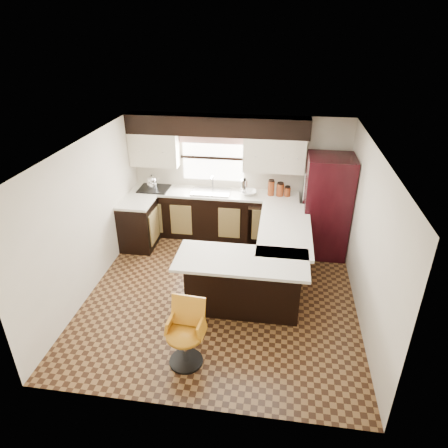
% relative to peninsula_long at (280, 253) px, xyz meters
% --- Properties ---
extents(floor, '(4.40, 4.40, 0.00)m').
position_rel_peninsula_long_xyz_m(floor, '(-0.90, -0.62, -0.45)').
color(floor, '#49301A').
rests_on(floor, ground).
extents(ceiling, '(4.40, 4.40, 0.00)m').
position_rel_peninsula_long_xyz_m(ceiling, '(-0.90, -0.62, 1.95)').
color(ceiling, silver).
rests_on(ceiling, wall_back).
extents(wall_back, '(4.40, 0.00, 4.40)m').
position_rel_peninsula_long_xyz_m(wall_back, '(-0.90, 1.58, 0.75)').
color(wall_back, beige).
rests_on(wall_back, floor).
extents(wall_front, '(4.40, 0.00, 4.40)m').
position_rel_peninsula_long_xyz_m(wall_front, '(-0.90, -2.83, 0.75)').
color(wall_front, beige).
rests_on(wall_front, floor).
extents(wall_left, '(0.00, 4.40, 4.40)m').
position_rel_peninsula_long_xyz_m(wall_left, '(-3.00, -0.62, 0.75)').
color(wall_left, beige).
rests_on(wall_left, floor).
extents(wall_right, '(0.00, 4.40, 4.40)m').
position_rel_peninsula_long_xyz_m(wall_right, '(1.20, -0.62, 0.75)').
color(wall_right, beige).
rests_on(wall_right, floor).
extents(base_cab_back, '(3.30, 0.60, 0.90)m').
position_rel_peninsula_long_xyz_m(base_cab_back, '(-1.35, 1.28, 0.00)').
color(base_cab_back, black).
rests_on(base_cab_back, floor).
extents(base_cab_left, '(0.60, 0.70, 0.90)m').
position_rel_peninsula_long_xyz_m(base_cab_left, '(-2.70, 0.62, 0.00)').
color(base_cab_left, black).
rests_on(base_cab_left, floor).
extents(counter_back, '(3.30, 0.60, 0.04)m').
position_rel_peninsula_long_xyz_m(counter_back, '(-1.35, 1.28, 0.47)').
color(counter_back, silver).
rests_on(counter_back, base_cab_back).
extents(counter_left, '(0.60, 0.70, 0.04)m').
position_rel_peninsula_long_xyz_m(counter_left, '(-2.70, 0.62, 0.47)').
color(counter_left, silver).
rests_on(counter_left, base_cab_left).
extents(soffit, '(3.40, 0.35, 0.36)m').
position_rel_peninsula_long_xyz_m(soffit, '(-1.30, 1.40, 1.77)').
color(soffit, black).
rests_on(soffit, wall_back).
extents(upper_cab_left, '(0.94, 0.35, 0.64)m').
position_rel_peninsula_long_xyz_m(upper_cab_left, '(-2.52, 1.40, 1.27)').
color(upper_cab_left, beige).
rests_on(upper_cab_left, wall_back).
extents(upper_cab_right, '(1.14, 0.35, 0.64)m').
position_rel_peninsula_long_xyz_m(upper_cab_right, '(-0.22, 1.40, 1.27)').
color(upper_cab_right, beige).
rests_on(upper_cab_right, wall_back).
extents(window_pane, '(1.20, 0.02, 0.90)m').
position_rel_peninsula_long_xyz_m(window_pane, '(-1.40, 1.56, 1.10)').
color(window_pane, white).
rests_on(window_pane, wall_back).
extents(valance, '(1.30, 0.06, 0.18)m').
position_rel_peninsula_long_xyz_m(valance, '(-1.40, 1.52, 1.49)').
color(valance, '#D19B93').
rests_on(valance, wall_back).
extents(sink, '(0.75, 0.45, 0.03)m').
position_rel_peninsula_long_xyz_m(sink, '(-1.40, 1.25, 0.51)').
color(sink, '#B2B2B7').
rests_on(sink, counter_back).
extents(dishwasher, '(0.58, 0.03, 0.78)m').
position_rel_peninsula_long_xyz_m(dishwasher, '(-0.35, 0.99, -0.02)').
color(dishwasher, black).
rests_on(dishwasher, floor).
extents(cooktop, '(0.58, 0.50, 0.02)m').
position_rel_peninsula_long_xyz_m(cooktop, '(-2.55, 1.25, 0.51)').
color(cooktop, black).
rests_on(cooktop, counter_back).
extents(peninsula_long, '(0.60, 1.95, 0.90)m').
position_rel_peninsula_long_xyz_m(peninsula_long, '(0.00, 0.00, 0.00)').
color(peninsula_long, black).
rests_on(peninsula_long, floor).
extents(peninsula_return, '(1.65, 0.60, 0.90)m').
position_rel_peninsula_long_xyz_m(peninsula_return, '(-0.53, -0.97, 0.00)').
color(peninsula_return, black).
rests_on(peninsula_return, floor).
extents(counter_pen_long, '(0.84, 1.95, 0.04)m').
position_rel_peninsula_long_xyz_m(counter_pen_long, '(0.05, 0.00, 0.47)').
color(counter_pen_long, silver).
rests_on(counter_pen_long, peninsula_long).
extents(counter_pen_return, '(1.89, 0.84, 0.04)m').
position_rel_peninsula_long_xyz_m(counter_pen_return, '(-0.55, -1.06, 0.47)').
color(counter_pen_return, silver).
rests_on(counter_pen_return, peninsula_return).
extents(refrigerator, '(0.80, 0.77, 1.87)m').
position_rel_peninsula_long_xyz_m(refrigerator, '(0.78, 0.93, 0.49)').
color(refrigerator, black).
rests_on(refrigerator, floor).
extents(bar_chair, '(0.52, 0.52, 0.90)m').
position_rel_peninsula_long_xyz_m(bar_chair, '(-1.13, -2.16, -0.00)').
color(bar_chair, '#C57D18').
rests_on(bar_chair, floor).
extents(kettle, '(0.20, 0.20, 0.27)m').
position_rel_peninsula_long_xyz_m(kettle, '(-2.58, 1.26, 0.66)').
color(kettle, silver).
rests_on(kettle, cooktop).
extents(percolator, '(0.13, 0.13, 0.29)m').
position_rel_peninsula_long_xyz_m(percolator, '(-0.75, 1.28, 0.64)').
color(percolator, silver).
rests_on(percolator, counter_back).
extents(mixing_bowl, '(0.36, 0.36, 0.08)m').
position_rel_peninsula_long_xyz_m(mixing_bowl, '(-0.67, 1.28, 0.53)').
color(mixing_bowl, white).
rests_on(mixing_bowl, counter_back).
extents(canister_large, '(0.13, 0.13, 0.28)m').
position_rel_peninsula_long_xyz_m(canister_large, '(-0.24, 1.30, 0.64)').
color(canister_large, maroon).
rests_on(canister_large, counter_back).
extents(canister_med, '(0.14, 0.14, 0.24)m').
position_rel_peninsula_long_xyz_m(canister_med, '(-0.07, 1.30, 0.61)').
color(canister_med, maroon).
rests_on(canister_med, counter_back).
extents(canister_small, '(0.12, 0.12, 0.17)m').
position_rel_peninsula_long_xyz_m(canister_small, '(0.07, 1.30, 0.58)').
color(canister_small, maroon).
rests_on(canister_small, counter_back).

